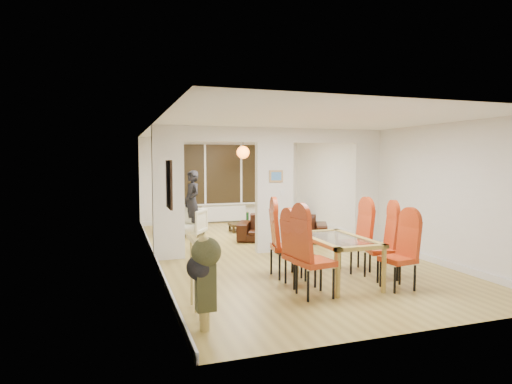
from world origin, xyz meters
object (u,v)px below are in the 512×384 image
dining_table (337,260)px  sofa (282,228)px  dining_chair_rb (381,245)px  dining_chair_rc (355,239)px  coffee_table (248,227)px  person (192,202)px  television (294,215)px  dining_chair_lb (300,252)px  dining_chair_ra (398,254)px  bottle (247,217)px  dining_chair_lc (286,242)px  armchair (189,222)px  dining_chair_la (315,256)px  bowl (253,222)px

dining_table → sofa: dining_table is taller
dining_chair_rb → dining_chair_rc: bearing=117.2°
coffee_table → person: bearing=177.9°
dining_table → dining_chair_rc: dining_chair_rc is taller
dining_table → television: size_ratio=1.76×
dining_table → dining_chair_lb: dining_chair_lb is taller
sofa → person: person is taller
dining_table → dining_chair_rb: dining_chair_rb is taller
dining_chair_ra → television: 6.69m
dining_table → dining_chair_rc: 0.84m
coffee_table → bottle: (0.03, 0.11, 0.26)m
dining_chair_rb → sofa: 3.60m
dining_chair_lb → dining_chair_rb: dining_chair_rb is taller
dining_chair_lc → dining_chair_ra: (1.32, -1.18, -0.05)m
dining_chair_lc → bottle: dining_chair_lc is taller
television → coffee_table: television is taller
dining_chair_rb → sofa: (-0.30, 3.58, -0.25)m
dining_chair_rb → coffee_table: dining_chair_rb is taller
dining_chair_ra → dining_chair_rc: dining_chair_rc is taller
dining_chair_rc → dining_chair_lb: bearing=-158.8°
dining_chair_rb → dining_chair_rc: (-0.13, 0.58, 0.00)m
armchair → dining_table: bearing=-39.5°
dining_chair_ra → dining_chair_lc: bearing=130.2°
person → television: size_ratio=1.93×
dining_chair_la → television: 6.99m
dining_chair_ra → dining_table: bearing=129.4°
dining_chair_ra → armchair: bearing=103.7°
dining_chair_lc → bowl: (0.86, 4.43, -0.33)m
dining_table → dining_chair_lb: size_ratio=1.43×
person → television: 3.44m
dining_chair_ra → armchair: (-2.22, 5.52, -0.19)m
dining_chair_rb → armchair: dining_chair_rb is taller
dining_chair_lb → dining_chair_rc: 1.37m
dining_chair_lc → coffee_table: (0.72, 4.49, -0.47)m
dining_table → coffee_table: bearing=89.1°
person → coffee_table: person is taller
armchair → bowl: 1.76m
coffee_table → bottle: 0.28m
dining_chair_ra → coffee_table: 5.71m
dining_chair_la → coffee_table: 5.66m
armchair → dining_chair_ra: bearing=-35.0°
person → television: (3.28, 0.86, -0.58)m
bottle → dining_table: bearing=-91.2°
bottle → bowl: 0.24m
dining_table → dining_chair_lc: dining_chair_lc is taller
dining_chair_lb → person: (-0.78, 5.10, 0.30)m
dining_chair_lb → armchair: 4.98m
dining_chair_rc → dining_table: bearing=-142.0°
bowl → dining_chair_la: bearing=-99.0°
television → dining_chair_lb: bearing=154.6°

